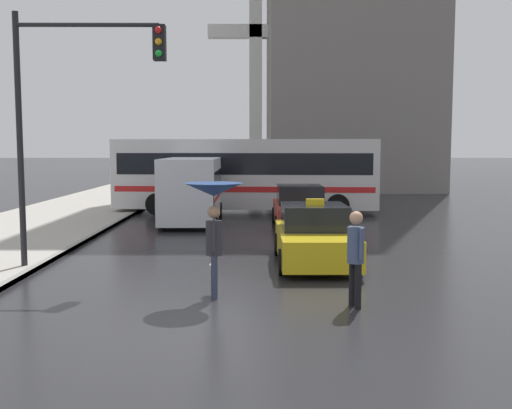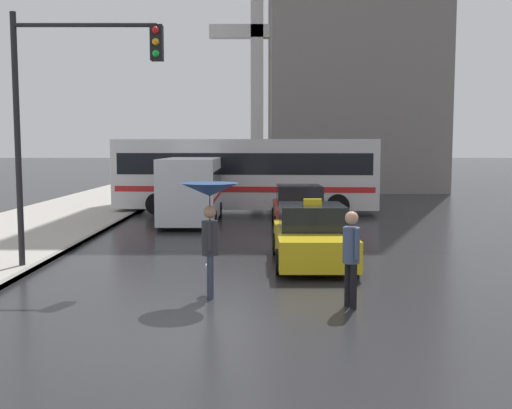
# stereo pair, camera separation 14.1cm
# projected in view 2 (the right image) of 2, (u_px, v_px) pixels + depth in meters

# --- Properties ---
(ground_plane) EXTENTS (300.00, 300.00, 0.00)m
(ground_plane) POSITION_uv_depth(u_px,v_px,m) (214.00, 337.00, 9.21)
(ground_plane) COLOR #262628
(taxi) EXTENTS (1.91, 4.10, 1.64)m
(taxi) POSITION_uv_depth(u_px,v_px,m) (314.00, 237.00, 14.94)
(taxi) COLOR gold
(taxi) RESTS_ON ground_plane
(sedan_red) EXTENTS (1.91, 4.52, 1.53)m
(sedan_red) POSITION_uv_depth(u_px,v_px,m) (301.00, 209.00, 21.58)
(sedan_red) COLOR #A52D23
(sedan_red) RESTS_ON ground_plane
(ambulance_van) EXTENTS (2.12, 5.68, 2.49)m
(ambulance_van) POSITION_uv_depth(u_px,v_px,m) (194.00, 187.00, 23.11)
(ambulance_van) COLOR silver
(ambulance_van) RESTS_ON ground_plane
(city_bus) EXTENTS (11.56, 3.41, 3.24)m
(city_bus) POSITION_uv_depth(u_px,v_px,m) (248.00, 172.00, 26.35)
(city_bus) COLOR silver
(city_bus) RESTS_ON ground_plane
(pedestrian_with_umbrella) EXTENTS (1.12, 1.12, 2.23)m
(pedestrian_with_umbrella) POSITION_uv_depth(u_px,v_px,m) (212.00, 204.00, 11.45)
(pedestrian_with_umbrella) COLOR #2D3347
(pedestrian_with_umbrella) RESTS_ON ground_plane
(pedestrian_man) EXTENTS (0.39, 0.46, 1.77)m
(pedestrian_man) POSITION_uv_depth(u_px,v_px,m) (353.00, 251.00, 10.79)
(pedestrian_man) COLOR black
(pedestrian_man) RESTS_ON ground_plane
(traffic_light) EXTENTS (3.49, 0.38, 5.99)m
(traffic_light) POSITION_uv_depth(u_px,v_px,m) (75.00, 94.00, 13.81)
(traffic_light) COLOR black
(traffic_light) RESTS_ON ground_plane
(monument_cross) EXTENTS (6.79, 0.90, 15.42)m
(monument_cross) POSITION_uv_depth(u_px,v_px,m) (259.00, 65.00, 42.87)
(monument_cross) COLOR white
(monument_cross) RESTS_ON ground_plane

